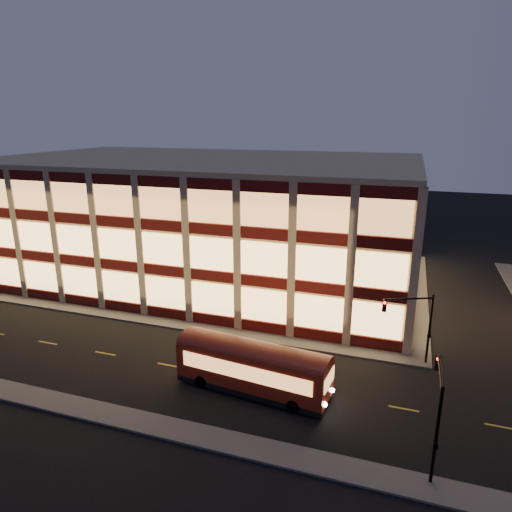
% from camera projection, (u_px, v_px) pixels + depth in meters
% --- Properties ---
extents(ground, '(200.00, 200.00, 0.00)m').
position_uv_depth(ground, '(162.00, 327.00, 43.17)').
color(ground, black).
rests_on(ground, ground).
extents(sidewalk_office_south, '(54.00, 2.00, 0.15)m').
position_uv_depth(sidewalk_office_south, '(141.00, 318.00, 44.97)').
color(sidewalk_office_south, '#514F4C').
rests_on(sidewalk_office_south, ground).
extents(sidewalk_office_east, '(2.00, 30.00, 0.15)m').
position_uv_depth(sidewalk_office_east, '(418.00, 293.00, 51.56)').
color(sidewalk_office_east, '#514F4C').
rests_on(sidewalk_office_east, ground).
extents(sidewalk_near, '(100.00, 2.00, 0.15)m').
position_uv_depth(sidewalk_near, '(67.00, 405.00, 31.34)').
color(sidewalk_near, '#514F4C').
rests_on(sidewalk_near, ground).
extents(office_building, '(50.45, 30.45, 14.50)m').
position_uv_depth(office_building, '(206.00, 216.00, 57.33)').
color(office_building, tan).
rests_on(office_building, ground).
extents(traffic_signal_far, '(3.79, 1.87, 6.00)m').
position_uv_depth(traffic_signal_far, '(413.00, 318.00, 35.42)').
color(traffic_signal_far, black).
rests_on(traffic_signal_far, ground).
extents(traffic_signal_near, '(0.32, 4.45, 6.00)m').
position_uv_depth(traffic_signal_near, '(437.00, 402.00, 24.79)').
color(traffic_signal_near, black).
rests_on(traffic_signal_near, ground).
extents(trolley_bus, '(11.40, 3.98, 3.78)m').
position_uv_depth(trolley_bus, '(253.00, 365.00, 32.53)').
color(trolley_bus, maroon).
rests_on(trolley_bus, ground).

